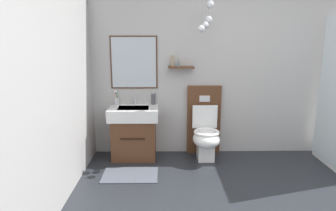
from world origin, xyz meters
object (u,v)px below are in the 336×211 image
vanity_sink_left (134,131)px  soap_dispenser (153,99)px  toothbrush_cup (116,101)px  toilet (205,131)px

vanity_sink_left → soap_dispenser: (0.27, 0.18, 0.43)m
vanity_sink_left → soap_dispenser: bearing=33.2°
toothbrush_cup → soap_dispenser: (0.53, 0.01, 0.02)m
toothbrush_cup → toilet: bearing=-7.3°
toothbrush_cup → soap_dispenser: toothbrush_cup is taller
toothbrush_cup → soap_dispenser: 0.53m
toilet → soap_dispenser: bearing=166.8°
toilet → toothbrush_cup: size_ratio=4.79×
toilet → toothbrush_cup: toilet is taller
toilet → vanity_sink_left: bearing=-179.7°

